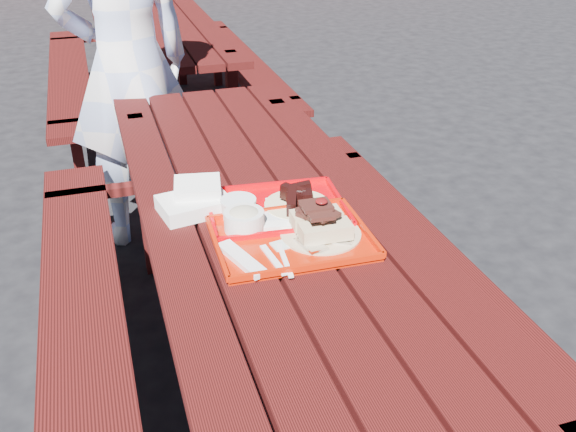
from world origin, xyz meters
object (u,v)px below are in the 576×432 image
object	(u,v)px
near_tray	(289,229)
person	(128,65)
picnic_table_near	(273,268)
picnic_table_far	(156,48)
far_tray	(275,208)

from	to	relation	value
near_tray	person	bearing A→B (deg)	100.83
picnic_table_near	picnic_table_far	bearing A→B (deg)	90.00
near_tray	far_tray	bearing A→B (deg)	88.84
near_tray	person	xyz separation A→B (m)	(-0.28, 1.49, 0.08)
picnic_table_far	far_tray	bearing A→B (deg)	-89.88
person	picnic_table_near	bearing A→B (deg)	85.49
picnic_table_near	far_tray	distance (m)	0.21
picnic_table_near	near_tray	xyz separation A→B (m)	(0.00, -0.15, 0.22)
picnic_table_far	person	size ratio (longest dim) A/B	1.40
near_tray	far_tray	world-z (taller)	near_tray
picnic_table_near	far_tray	size ratio (longest dim) A/B	5.69
picnic_table_far	near_tray	world-z (taller)	near_tray
picnic_table_far	far_tray	world-z (taller)	far_tray
picnic_table_far	picnic_table_near	bearing A→B (deg)	-90.00
picnic_table_far	far_tray	size ratio (longest dim) A/B	5.69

